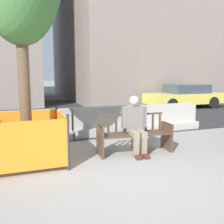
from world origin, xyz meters
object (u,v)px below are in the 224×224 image
(jersey_barrier_left, at_px, (34,128))
(car_taxi_near, at_px, (184,96))
(seated_person, at_px, (135,124))
(construction_fence, at_px, (27,137))
(jersey_barrier_right, at_px, (168,119))
(street_bench, at_px, (134,136))
(jersey_barrier_centre, at_px, (105,123))

(jersey_barrier_left, distance_m, car_taxi_near, 9.49)
(seated_person, relative_size, construction_fence, 0.90)
(jersey_barrier_right, relative_size, construction_fence, 1.38)
(construction_fence, height_order, car_taxi_near, car_taxi_near)
(street_bench, bearing_deg, car_taxi_near, 46.46)
(jersey_barrier_right, bearing_deg, seated_person, -137.53)
(jersey_barrier_centre, bearing_deg, street_bench, -88.71)
(seated_person, xyz_separation_m, car_taxi_near, (6.21, 6.58, -0.03))
(street_bench, relative_size, jersey_barrier_right, 0.85)
(car_taxi_near, bearing_deg, jersey_barrier_centre, -144.07)
(car_taxi_near, bearing_deg, jersey_barrier_right, -131.31)
(jersey_barrier_centre, bearing_deg, jersey_barrier_left, -178.20)
(jersey_barrier_right, xyz_separation_m, construction_fence, (-4.51, -1.81, 0.19))
(jersey_barrier_left, height_order, jersey_barrier_right, same)
(construction_fence, xyz_separation_m, car_taxi_near, (8.54, 6.39, 0.13))
(jersey_barrier_right, height_order, construction_fence, construction_fence)
(jersey_barrier_left, bearing_deg, construction_fence, -97.63)
(jersey_barrier_left, distance_m, construction_fence, 1.82)
(street_bench, relative_size, car_taxi_near, 0.39)
(jersey_barrier_right, bearing_deg, car_taxi_near, 48.69)
(jersey_barrier_left, height_order, construction_fence, construction_fence)
(car_taxi_near, bearing_deg, jersey_barrier_left, -151.05)
(seated_person, relative_size, jersey_barrier_centre, 0.65)
(street_bench, xyz_separation_m, construction_fence, (-2.34, 0.14, 0.14))
(street_bench, height_order, jersey_barrier_right, street_bench)
(jersey_barrier_right, bearing_deg, jersey_barrier_centre, 178.61)
(street_bench, bearing_deg, jersey_barrier_right, 41.80)
(jersey_barrier_centre, relative_size, car_taxi_near, 0.46)
(seated_person, xyz_separation_m, jersey_barrier_centre, (-0.03, 2.06, -0.35))
(jersey_barrier_right, bearing_deg, jersey_barrier_left, -179.86)
(jersey_barrier_right, relative_size, car_taxi_near, 0.46)
(construction_fence, bearing_deg, jersey_barrier_centre, 39.08)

